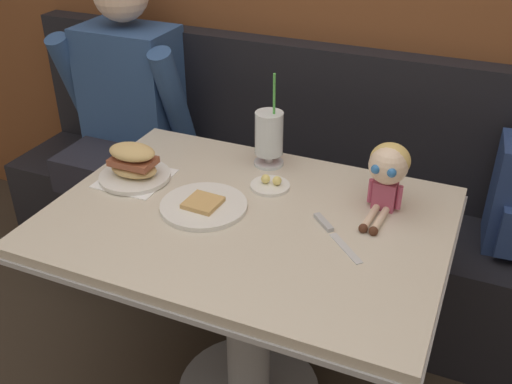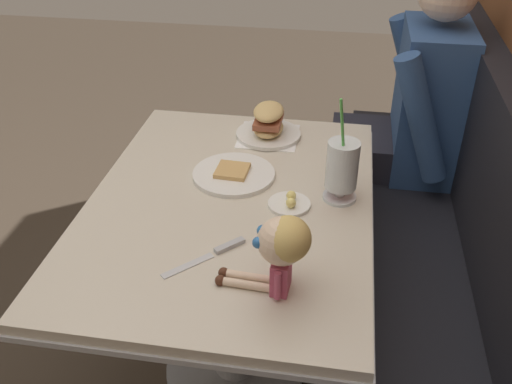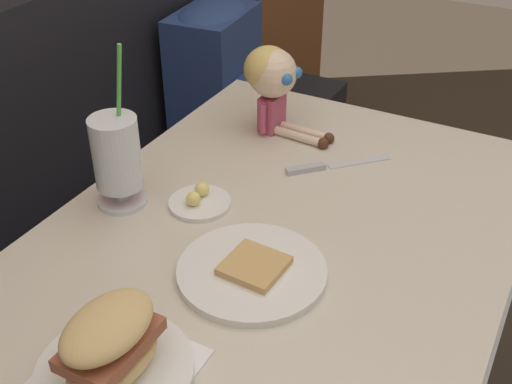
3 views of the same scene
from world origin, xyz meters
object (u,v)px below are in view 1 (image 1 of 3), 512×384
Objects in this scene: seated_doll at (388,168)px; butter_saucer at (271,185)px; diner_patron at (127,100)px; toast_plate at (204,205)px; butter_knife at (329,229)px; milkshake_glass at (269,136)px; sandwich_plate at (134,166)px.

butter_saucer is at bearing -177.01° from seated_doll.
diner_patron is (-0.79, 0.41, -0.01)m from butter_saucer.
butter_knife is (0.36, 0.03, -0.00)m from toast_plate.
milkshake_glass is 1.43× the size of seated_doll.
seated_doll reaches higher than butter_knife.
seated_doll is at bearing 10.40° from sandwich_plate.
butter_saucer reaches higher than butter_knife.
toast_plate is at bearing -102.06° from milkshake_glass.
toast_plate is at bearing -41.95° from diner_patron.
sandwich_plate is at bearing 177.01° from butter_knife.
sandwich_plate is (-0.34, -0.26, -0.06)m from milkshake_glass.
sandwich_plate is at bearing -53.77° from diner_patron.
butter_saucer is 0.28m from butter_knife.
toast_plate is 0.34m from milkshake_glass.
sandwich_plate is at bearing 166.39° from toast_plate.
toast_plate is at bearing -125.26° from butter_saucer.
milkshake_glass is 0.43m from sandwich_plate.
butter_knife is at bearing -28.71° from diner_patron.
diner_patron is (-0.39, 0.53, -0.04)m from sandwich_plate.
diner_patron is at bearing 160.93° from seated_doll.
butter_saucer is (0.13, 0.19, 0.00)m from toast_plate.
milkshake_glass is at bearing 77.94° from toast_plate.
butter_saucer is at bearing -27.29° from diner_patron.
sandwich_plate is 0.76m from seated_doll.
toast_plate reaches higher than butter_knife.
butter_knife is at bearing -122.18° from seated_doll.
butter_saucer is 0.36m from seated_doll.
seated_doll is 0.27× the size of diner_patron.
milkshake_glass reaches higher than butter_knife.
diner_patron reaches higher than sandwich_plate.
toast_plate is at bearing -174.78° from butter_knife.
milkshake_glass reaches higher than toast_plate.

